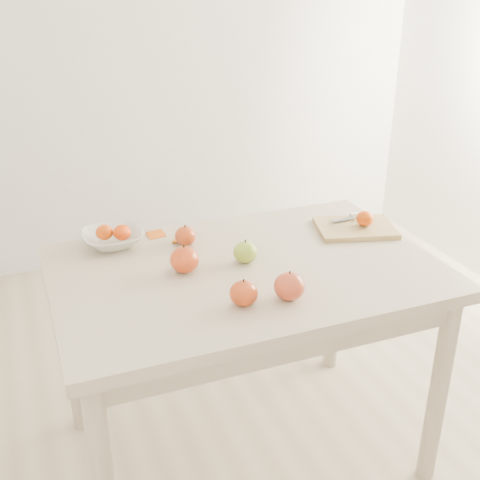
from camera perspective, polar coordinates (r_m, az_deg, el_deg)
name	(u,v)px	position (r m, az deg, el deg)	size (l,w,h in m)	color
ground	(245,448)	(2.34, 0.47, -19.11)	(3.50, 3.50, 0.00)	#C6B293
table	(246,294)	(1.94, 0.54, -5.10)	(1.20, 0.80, 0.75)	beige
cutting_board	(355,228)	(2.19, 10.87, 1.13)	(0.27, 0.20, 0.02)	tan
board_tangerine	(365,218)	(2.18, 11.76, 2.02)	(0.06, 0.06, 0.05)	#D04207
fruit_bowl	(113,238)	(2.07, -11.95, 0.16)	(0.20, 0.20, 0.05)	silver
bowl_tangerine_near	(104,232)	(2.07, -12.74, 0.72)	(0.06, 0.06, 0.05)	#DD3A07
bowl_tangerine_far	(122,232)	(2.05, -11.11, 0.71)	(0.06, 0.06, 0.05)	#E53F08
orange_peel_a	(156,235)	(2.12, -7.96, 0.43)	(0.06, 0.04, 0.00)	#D5580F
orange_peel_b	(179,241)	(2.07, -5.80, -0.14)	(0.04, 0.04, 0.00)	#D16A0E
paring_knife	(357,215)	(2.26, 10.99, 2.34)	(0.17, 0.05, 0.01)	white
apple_green	(245,252)	(1.91, 0.51, -1.15)	(0.08, 0.08, 0.07)	olive
apple_red_a	(185,236)	(2.04, -5.20, 0.39)	(0.07, 0.07, 0.06)	maroon
apple_red_e	(289,286)	(1.71, 4.69, -4.39)	(0.09, 0.09, 0.08)	maroon
apple_red_b	(184,260)	(1.85, -5.30, -1.86)	(0.09, 0.09, 0.08)	maroon
apple_red_c	(244,293)	(1.67, 0.35, -5.07)	(0.08, 0.08, 0.07)	#A21101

